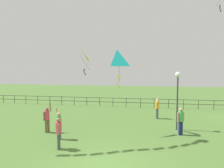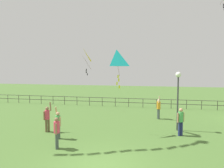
{
  "view_description": "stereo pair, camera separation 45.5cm",
  "coord_description": "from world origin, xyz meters",
  "px_view_note": "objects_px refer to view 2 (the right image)",
  "views": [
    {
      "loc": [
        1.78,
        -8.52,
        4.2
      ],
      "look_at": [
        -0.66,
        5.8,
        3.07
      ],
      "focal_mm": 34.35,
      "sensor_mm": 36.0,
      "label": 1
    },
    {
      "loc": [
        2.23,
        -8.44,
        4.2
      ],
      "look_at": [
        -0.66,
        5.8,
        3.07
      ],
      "focal_mm": 34.35,
      "sensor_mm": 36.0,
      "label": 2
    }
  ],
  "objects_px": {
    "kite_4": "(83,56)",
    "person_2": "(57,131)",
    "kite_3": "(117,60)",
    "person_4": "(159,107)",
    "person_3": "(181,120)",
    "lamppost": "(178,87)",
    "person_0": "(47,117)",
    "person_1": "(58,123)"
  },
  "relations": [
    {
      "from": "person_1",
      "to": "person_2",
      "type": "relative_size",
      "value": 1.15
    },
    {
      "from": "lamppost",
      "to": "person_0",
      "type": "distance_m",
      "value": 8.79
    },
    {
      "from": "person_0",
      "to": "person_2",
      "type": "xyz_separation_m",
      "value": [
        1.91,
        -2.57,
        -0.03
      ]
    },
    {
      "from": "kite_4",
      "to": "person_2",
      "type": "bearing_deg",
      "value": -78.58
    },
    {
      "from": "person_0",
      "to": "kite_3",
      "type": "distance_m",
      "value": 5.82
    },
    {
      "from": "person_0",
      "to": "kite_4",
      "type": "bearing_deg",
      "value": 90.65
    },
    {
      "from": "person_1",
      "to": "person_2",
      "type": "bearing_deg",
      "value": -66.73
    },
    {
      "from": "kite_4",
      "to": "kite_3",
      "type": "bearing_deg",
      "value": -54.64
    },
    {
      "from": "person_3",
      "to": "person_4",
      "type": "bearing_deg",
      "value": 107.21
    },
    {
      "from": "person_3",
      "to": "kite_3",
      "type": "bearing_deg",
      "value": 179.02
    },
    {
      "from": "person_1",
      "to": "person_3",
      "type": "bearing_deg",
      "value": 15.98
    },
    {
      "from": "person_2",
      "to": "kite_3",
      "type": "distance_m",
      "value": 5.71
    },
    {
      "from": "lamppost",
      "to": "person_2",
      "type": "xyz_separation_m",
      "value": [
        -6.42,
        -4.61,
        -1.95
      ]
    },
    {
      "from": "person_3",
      "to": "kite_3",
      "type": "relative_size",
      "value": 0.72
    },
    {
      "from": "person_2",
      "to": "kite_3",
      "type": "bearing_deg",
      "value": 54.97
    },
    {
      "from": "person_2",
      "to": "person_4",
      "type": "height_order",
      "value": "person_4"
    },
    {
      "from": "person_1",
      "to": "person_4",
      "type": "relative_size",
      "value": 0.98
    },
    {
      "from": "person_3",
      "to": "person_2",
      "type": "bearing_deg",
      "value": -151.83
    },
    {
      "from": "person_2",
      "to": "person_4",
      "type": "distance_m",
      "value": 9.23
    },
    {
      "from": "lamppost",
      "to": "person_0",
      "type": "xyz_separation_m",
      "value": [
        -8.33,
        -2.04,
        -1.91
      ]
    },
    {
      "from": "person_3",
      "to": "kite_4",
      "type": "distance_m",
      "value": 11.47
    },
    {
      "from": "person_4",
      "to": "person_2",
      "type": "bearing_deg",
      "value": -124.57
    },
    {
      "from": "person_1",
      "to": "kite_4",
      "type": "xyz_separation_m",
      "value": [
        -1.37,
        8.43,
        4.34
      ]
    },
    {
      "from": "kite_3",
      "to": "person_4",
      "type": "bearing_deg",
      "value": 55.83
    },
    {
      "from": "person_2",
      "to": "person_1",
      "type": "bearing_deg",
      "value": 113.27
    },
    {
      "from": "lamppost",
      "to": "person_3",
      "type": "xyz_separation_m",
      "value": [
        0.09,
        -1.12,
        -1.9
      ]
    },
    {
      "from": "person_2",
      "to": "kite_3",
      "type": "height_order",
      "value": "kite_3"
    },
    {
      "from": "person_3",
      "to": "kite_4",
      "type": "height_order",
      "value": "kite_4"
    },
    {
      "from": "lamppost",
      "to": "person_1",
      "type": "height_order",
      "value": "lamppost"
    },
    {
      "from": "lamppost",
      "to": "person_3",
      "type": "height_order",
      "value": "lamppost"
    },
    {
      "from": "lamppost",
      "to": "person_2",
      "type": "bearing_deg",
      "value": -144.35
    },
    {
      "from": "person_1",
      "to": "kite_4",
      "type": "bearing_deg",
      "value": 99.25
    },
    {
      "from": "person_3",
      "to": "person_0",
      "type": "bearing_deg",
      "value": -173.79
    },
    {
      "from": "person_1",
      "to": "person_4",
      "type": "distance_m",
      "value": 8.5
    },
    {
      "from": "kite_3",
      "to": "person_0",
      "type": "bearing_deg",
      "value": -167.38
    },
    {
      "from": "person_0",
      "to": "person_1",
      "type": "distance_m",
      "value": 1.71
    },
    {
      "from": "lamppost",
      "to": "person_4",
      "type": "bearing_deg",
      "value": 111.61
    },
    {
      "from": "person_1",
      "to": "lamppost",
      "type": "bearing_deg",
      "value": 24.18
    },
    {
      "from": "person_1",
      "to": "kite_3",
      "type": "height_order",
      "value": "kite_3"
    },
    {
      "from": "person_0",
      "to": "person_1",
      "type": "height_order",
      "value": "person_0"
    },
    {
      "from": "kite_3",
      "to": "kite_4",
      "type": "distance_m",
      "value": 7.78
    },
    {
      "from": "person_2",
      "to": "person_4",
      "type": "xyz_separation_m",
      "value": [
        5.24,
        7.6,
        0.02
      ]
    }
  ]
}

